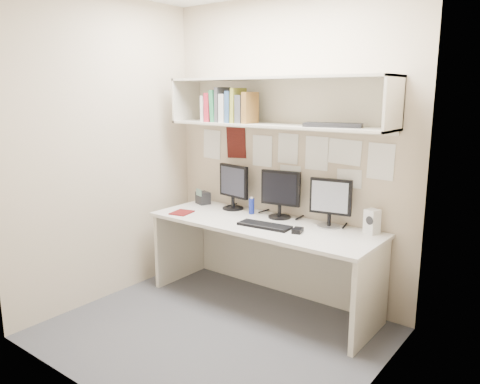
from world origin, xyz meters
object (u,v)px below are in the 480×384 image
Objects in this scene: keyboard at (265,225)px; speaker at (372,222)px; monitor_left at (233,185)px; maroon_notebook at (182,213)px; monitor_center at (280,192)px; monitor_right at (330,200)px; desk_phone at (203,198)px; desk at (262,263)px.

speaker is (0.76, 0.35, 0.08)m from keyboard.
maroon_notebook is at bearing -113.33° from monitor_left.
monitor_right is (0.47, 0.00, -0.01)m from monitor_center.
monitor_left is at bearing -161.08° from speaker.
monitor_left is 0.51m from monitor_center.
desk_phone is at bearing 170.90° from monitor_right.
monitor_left is 1.34m from speaker.
monitor_left is 0.54m from maroon_notebook.
desk is 0.63m from monitor_center.
monitor_center is at bearing -160.26° from speaker.
desk is at bearing 125.70° from keyboard.
monitor_left is 0.99m from monitor_right.
monitor_left is (-0.48, 0.22, 0.59)m from desk.
speaker is (1.33, 0.03, -0.13)m from monitor_left.
desk is at bearing 2.39° from maroon_notebook.
monitor_left is 2.17× the size of speaker.
speaker is at bearing 11.28° from monitor_left.
monitor_left is at bearing 23.40° from desk_phone.
desk is at bearing -145.94° from speaker.
keyboard is at bearing -89.13° from monitor_center.
monitor_right is at bearing -9.14° from monitor_center.
desk is 4.83× the size of monitor_left.
monitor_right is (0.50, 0.22, 0.58)m from desk.
monitor_left is at bearing 44.79° from maroon_notebook.
desk_phone is (-0.36, -0.02, -0.17)m from monitor_left.
monitor_left is 1.05× the size of monitor_right.
monitor_center reaches higher than desk.
monitor_center is 2.16× the size of speaker.
desk_phone is (-0.09, 0.39, 0.06)m from maroon_notebook.
desk_phone is (-0.85, 0.20, 0.42)m from desk.
monitor_center is at bearing 15.78° from maroon_notebook.
keyboard is at bearing -49.04° from desk.
monitor_center is 0.39m from keyboard.
keyboard is at bearing -137.71° from speaker.
keyboard is at bearing -19.20° from monitor_left.
keyboard is (0.06, -0.32, -0.22)m from monitor_center.
maroon_notebook is at bearing -146.96° from speaker.
monitor_left reaches higher than keyboard.
maroon_notebook is (-0.78, -0.41, -0.22)m from monitor_center.
desk is at bearing -14.38° from monitor_left.
keyboard is 0.98m from desk_phone.
speaker is 1.69m from desk_phone.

